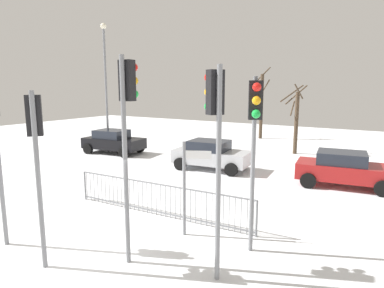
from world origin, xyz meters
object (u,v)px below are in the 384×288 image
traffic_light_foreground_left (36,139)px  car_black_mid (113,141)px  traffic_light_mid_left (215,125)px  traffic_light_rear_right (255,126)px  street_lamp (106,77)px  direction_sign_post (187,183)px  bare_tree_centre (261,104)px  car_silver_far (211,154)px  bare_tree_left (296,119)px  car_red_trailing (344,169)px  traffic_light_mid_right (127,114)px

traffic_light_foreground_left → car_black_mid: 13.64m
traffic_light_mid_left → car_black_mid: traffic_light_mid_left is taller
traffic_light_rear_right → street_lamp: (-12.68, 7.54, 1.54)m
car_black_mid → street_lamp: size_ratio=0.50×
car_black_mid → street_lamp: bearing=172.9°
traffic_light_rear_right → direction_sign_post: 2.57m
traffic_light_rear_right → bare_tree_centre: 19.48m
traffic_light_foreground_left → bare_tree_centre: (-2.62, 21.37, -0.22)m
car_black_mid → bare_tree_centre: bare_tree_centre is taller
car_silver_far → bare_tree_left: size_ratio=0.92×
car_red_trailing → street_lamp: 14.37m
car_silver_far → bare_tree_left: 6.97m
direction_sign_post → car_silver_far: (-3.08, 7.08, -0.74)m
traffic_light_foreground_left → bare_tree_left: 16.57m
car_silver_far → bare_tree_left: (2.51, 6.35, 1.40)m
direction_sign_post → car_black_mid: bearing=122.1°
traffic_light_foreground_left → direction_sign_post: size_ratio=1.52×
car_silver_far → street_lamp: street_lamp is taller
traffic_light_mid_right → traffic_light_foreground_left: bearing=-147.3°
traffic_light_mid_right → traffic_light_rear_right: bearing=32.8°
traffic_light_mid_right → street_lamp: 14.00m
traffic_light_mid_right → direction_sign_post: (0.40, 1.84, -2.01)m
direction_sign_post → car_silver_far: bearing=91.7°
car_silver_far → traffic_light_foreground_left: bearing=-89.9°
traffic_light_mid_left → bare_tree_left: bearing=39.5°
traffic_light_mid_left → traffic_light_mid_right: size_ratio=0.95×
bare_tree_left → traffic_light_rear_right: bearing=-79.5°
street_lamp → bare_tree_left: size_ratio=1.83×
traffic_light_rear_right → bare_tree_centre: bare_tree_centre is taller
traffic_light_foreground_left → car_black_mid: bearing=76.7°
direction_sign_post → traffic_light_rear_right: bearing=-22.9°
bare_tree_centre → traffic_light_foreground_left: bearing=-83.0°
traffic_light_mid_left → car_silver_far: (-4.70, 8.50, -2.57)m
traffic_light_rear_right → traffic_light_mid_left: bearing=51.4°
traffic_light_foreground_left → bare_tree_left: size_ratio=0.94×
car_red_trailing → car_silver_far: same height
car_red_trailing → car_silver_far: size_ratio=1.01×
traffic_light_mid_left → car_red_trailing: size_ratio=1.14×
traffic_light_mid_left → car_silver_far: traffic_light_mid_left is taller
direction_sign_post → bare_tree_left: 13.45m
car_red_trailing → car_black_mid: bearing=171.8°
car_red_trailing → street_lamp: size_ratio=0.50×
car_silver_far → car_red_trailing: bearing=-3.2°
bare_tree_left → bare_tree_centre: bare_tree_centre is taller
bare_tree_left → car_black_mid: bearing=-148.8°
car_red_trailing → bare_tree_centre: bare_tree_centre is taller
bare_tree_left → car_silver_far: bearing=-111.6°
direction_sign_post → car_silver_far: direction_sign_post is taller
bare_tree_left → traffic_light_foreground_left: bearing=-94.9°
car_silver_far → car_black_mid: bearing=170.6°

